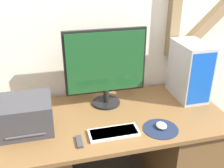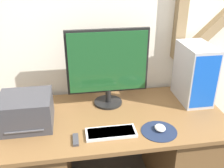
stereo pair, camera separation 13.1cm
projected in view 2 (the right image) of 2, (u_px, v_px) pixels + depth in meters
wall_back at (105, 14)px, 1.97m from camera, size 6.40×0.13×2.70m
desk at (114, 155)px, 2.01m from camera, size 1.58×0.77×0.73m
monitor at (108, 65)px, 1.88m from camera, size 0.59×0.21×0.58m
keyboard at (111, 133)px, 1.66m from camera, size 0.32×0.13×0.02m
mousepad at (159, 131)px, 1.69m from camera, size 0.23×0.23×0.00m
mouse at (160, 128)px, 1.69m from camera, size 0.07×0.08×0.03m
computer_tower at (195, 73)px, 1.98m from camera, size 0.21×0.34×0.44m
printer at (26, 111)px, 1.72m from camera, size 0.33×0.31×0.21m
remote_control at (76, 140)px, 1.60m from camera, size 0.03×0.11×0.02m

